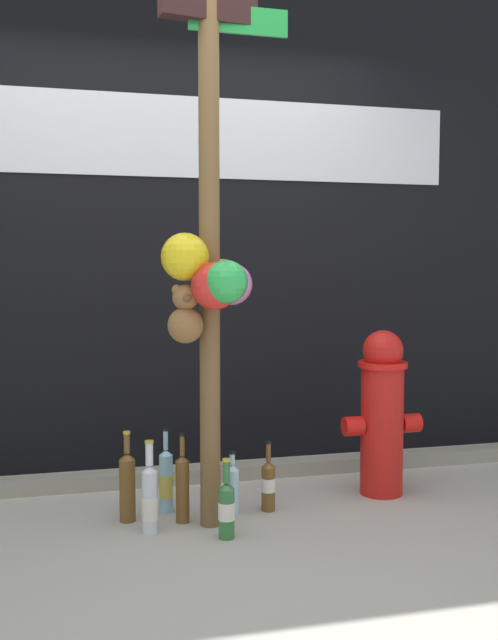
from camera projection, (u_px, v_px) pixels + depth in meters
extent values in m
plane|color=#ADA899|center=(220.00, 555.00, 2.97)|extent=(14.00, 14.00, 0.00)
cube|color=black|center=(168.00, 182.00, 4.29)|extent=(10.00, 0.20, 3.39)
cube|color=silver|center=(42.00, 131.00, 3.99)|extent=(4.88, 0.01, 0.47)
cube|color=gray|center=(182.00, 475.00, 3.96)|extent=(8.00, 0.12, 0.08)
cylinder|color=brown|center=(209.00, 249.00, 3.22)|extent=(0.09, 0.09, 2.54)
cube|color=#198C33|center=(239.00, 20.00, 3.18)|extent=(0.45, 0.02, 0.12)
sphere|color=orange|center=(222.00, 279.00, 3.36)|extent=(0.19, 0.19, 0.19)
sphere|color=yellow|center=(185.00, 257.00, 3.15)|extent=(0.21, 0.21, 0.21)
sphere|color=red|center=(215.00, 286.00, 3.12)|extent=(0.21, 0.21, 0.21)
sphere|color=#D66BB2|center=(231.00, 284.00, 3.26)|extent=(0.19, 0.19, 0.19)
sphere|color=green|center=(226.00, 282.00, 3.07)|extent=(0.19, 0.19, 0.19)
sphere|color=brown|center=(185.00, 325.00, 3.15)|extent=(0.16, 0.16, 0.16)
sphere|color=brown|center=(185.00, 297.00, 3.14)|extent=(0.11, 0.11, 0.11)
sphere|color=brown|center=(177.00, 290.00, 3.13)|extent=(0.05, 0.05, 0.05)
sphere|color=brown|center=(194.00, 290.00, 3.15)|extent=(0.05, 0.05, 0.05)
sphere|color=brown|center=(187.00, 298.00, 3.10)|extent=(0.04, 0.04, 0.04)
cylinder|color=red|center=(382.00, 431.00, 3.75)|extent=(0.22, 0.22, 0.67)
cylinder|color=red|center=(383.00, 364.00, 3.72)|extent=(0.25, 0.25, 0.03)
sphere|color=red|center=(383.00, 351.00, 3.71)|extent=(0.21, 0.21, 0.21)
cylinder|color=red|center=(353.00, 426.00, 3.70)|extent=(0.10, 0.10, 0.10)
cylinder|color=red|center=(410.00, 423.00, 3.78)|extent=(0.10, 0.10, 0.10)
cylinder|color=#B2DBEA|center=(232.00, 492.00, 3.45)|extent=(0.07, 0.07, 0.22)
cone|color=#B2DBEA|center=(232.00, 467.00, 3.44)|extent=(0.07, 0.07, 0.03)
cylinder|color=#B2DBEA|center=(232.00, 459.00, 3.43)|extent=(0.03, 0.03, 0.05)
cylinder|color=black|center=(232.00, 453.00, 3.43)|extent=(0.03, 0.03, 0.01)
cylinder|color=silver|center=(150.00, 502.00, 3.20)|extent=(0.07, 0.07, 0.28)
cone|color=silver|center=(149.00, 468.00, 3.19)|extent=(0.07, 0.07, 0.03)
cylinder|color=silver|center=(149.00, 454.00, 3.19)|extent=(0.03, 0.03, 0.10)
cylinder|color=silver|center=(150.00, 508.00, 3.20)|extent=(0.07, 0.07, 0.10)
cylinder|color=gold|center=(149.00, 442.00, 3.18)|extent=(0.04, 0.04, 0.01)
cylinder|color=brown|center=(127.00, 490.00, 3.35)|extent=(0.07, 0.07, 0.29)
cone|color=brown|center=(127.00, 456.00, 3.34)|extent=(0.07, 0.07, 0.03)
cylinder|color=brown|center=(127.00, 443.00, 3.33)|extent=(0.03, 0.03, 0.09)
cylinder|color=gold|center=(127.00, 433.00, 3.33)|extent=(0.03, 0.03, 0.01)
cylinder|color=brown|center=(183.00, 492.00, 3.34)|extent=(0.06, 0.06, 0.29)
cone|color=brown|center=(182.00, 458.00, 3.33)|extent=(0.06, 0.06, 0.03)
cylinder|color=brown|center=(182.00, 446.00, 3.32)|extent=(0.02, 0.02, 0.09)
cylinder|color=black|center=(182.00, 435.00, 3.32)|extent=(0.03, 0.03, 0.01)
cylinder|color=brown|center=(268.00, 489.00, 3.50)|extent=(0.07, 0.07, 0.22)
cone|color=brown|center=(268.00, 464.00, 3.49)|extent=(0.07, 0.07, 0.03)
cylinder|color=brown|center=(268.00, 453.00, 3.49)|extent=(0.02, 0.02, 0.09)
cylinder|color=silver|center=(268.00, 485.00, 3.50)|extent=(0.07, 0.07, 0.07)
cylinder|color=black|center=(268.00, 442.00, 3.48)|extent=(0.03, 0.03, 0.01)
cylinder|color=#337038|center=(227.00, 514.00, 3.14)|extent=(0.07, 0.07, 0.22)
cone|color=#337038|center=(226.00, 486.00, 3.13)|extent=(0.07, 0.07, 0.03)
cylinder|color=#337038|center=(226.00, 472.00, 3.13)|extent=(0.03, 0.03, 0.09)
cylinder|color=silver|center=(227.00, 511.00, 3.14)|extent=(0.07, 0.07, 0.08)
cylinder|color=gold|center=(226.00, 460.00, 3.13)|extent=(0.04, 0.04, 0.01)
cylinder|color=#93CCE0|center=(166.00, 484.00, 3.48)|extent=(0.07, 0.07, 0.28)
cone|color=#93CCE0|center=(166.00, 452.00, 3.47)|extent=(0.07, 0.07, 0.03)
cylinder|color=#93CCE0|center=(166.00, 440.00, 3.46)|extent=(0.02, 0.02, 0.09)
cylinder|color=#D8C64C|center=(166.00, 486.00, 3.48)|extent=(0.07, 0.07, 0.11)
cylinder|color=black|center=(166.00, 430.00, 3.46)|extent=(0.03, 0.03, 0.01)
cube|color=tan|center=(166.00, 481.00, 3.98)|extent=(0.15, 0.15, 0.01)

